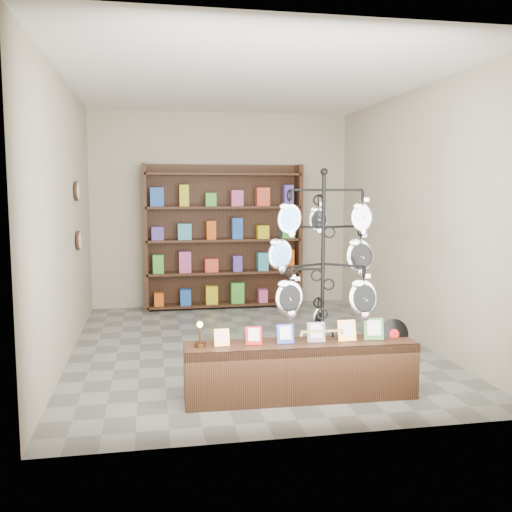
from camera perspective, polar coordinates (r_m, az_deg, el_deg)
The scene contains 6 objects.
ground at distance 6.73m, azimuth -0.68°, elevation -9.00°, with size 5.00×5.00×0.00m, color slate.
room_envelope at distance 6.48m, azimuth -0.70°, elevation 6.97°, with size 5.00×5.00×5.00m.
display_tree at distance 5.07m, azimuth 6.70°, elevation -0.84°, with size 1.02×0.93×2.00m.
front_shelf at distance 5.08m, azimuth 4.47°, elevation -11.28°, with size 2.03×0.48×0.71m.
back_shelving at distance 8.78m, azimuth -3.27°, elevation 1.50°, with size 2.42×0.36×2.20m.
wall_clocks at distance 7.24m, azimuth -17.41°, elevation 3.85°, with size 0.03×0.24×0.84m.
Camera 1 is at (-1.11, -6.38, 1.81)m, focal length 40.00 mm.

